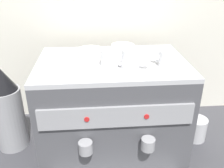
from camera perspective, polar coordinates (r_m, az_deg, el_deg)
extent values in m
plane|color=#38383D|center=(1.33, 0.00, -13.79)|extent=(4.00, 4.00, 0.00)
cube|color=silver|center=(1.40, -1.21, 13.62)|extent=(2.80, 0.03, 1.10)
cube|color=#4C4C51|center=(1.20, 0.00, -5.59)|extent=(0.66, 0.43, 0.45)
cube|color=#B7B7BC|center=(1.10, 0.00, 4.83)|extent=(0.66, 0.43, 0.02)
cube|color=#939399|center=(0.96, 1.10, -7.55)|extent=(0.60, 0.01, 0.09)
cylinder|color=red|center=(0.95, -5.81, -8.07)|extent=(0.02, 0.01, 0.02)
cylinder|color=red|center=(0.97, 7.95, -7.40)|extent=(0.02, 0.01, 0.02)
cylinder|color=#939399|center=(1.01, -6.08, -14.28)|extent=(0.06, 0.06, 0.05)
cylinder|color=#939399|center=(1.03, 8.28, -13.47)|extent=(0.06, 0.06, 0.05)
cylinder|color=white|center=(1.01, 4.35, 5.83)|extent=(0.08, 0.08, 0.08)
torus|color=white|center=(1.00, 7.17, 5.48)|extent=(0.06, 0.03, 0.06)
cylinder|color=white|center=(1.05, 12.44, 5.68)|extent=(0.06, 0.06, 0.07)
torus|color=white|center=(1.07, 10.39, 6.21)|extent=(0.04, 0.04, 0.05)
cylinder|color=white|center=(1.03, -0.57, 5.98)|extent=(0.07, 0.07, 0.07)
torus|color=white|center=(1.01, 2.02, 5.64)|extent=(0.05, 0.03, 0.05)
cylinder|color=white|center=(1.18, 2.51, 7.98)|extent=(0.11, 0.11, 0.04)
cylinder|color=white|center=(1.18, 2.49, 7.22)|extent=(0.06, 0.06, 0.01)
cylinder|color=white|center=(1.12, -5.00, 6.99)|extent=(0.11, 0.11, 0.04)
cylinder|color=white|center=(1.13, -4.97, 6.19)|extent=(0.06, 0.06, 0.01)
cylinder|color=#939399|center=(1.34, -22.55, -7.32)|extent=(0.15, 0.15, 0.32)
cone|color=black|center=(1.24, -24.25, 1.14)|extent=(0.14, 0.14, 0.12)
cylinder|color=#B7B7BC|center=(1.41, 18.71, -9.71)|extent=(0.11, 0.11, 0.12)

